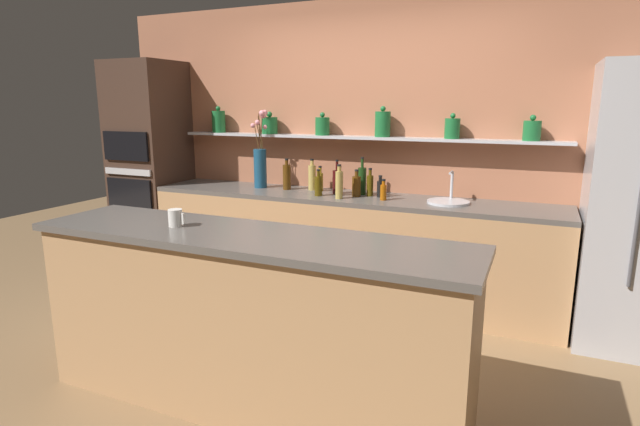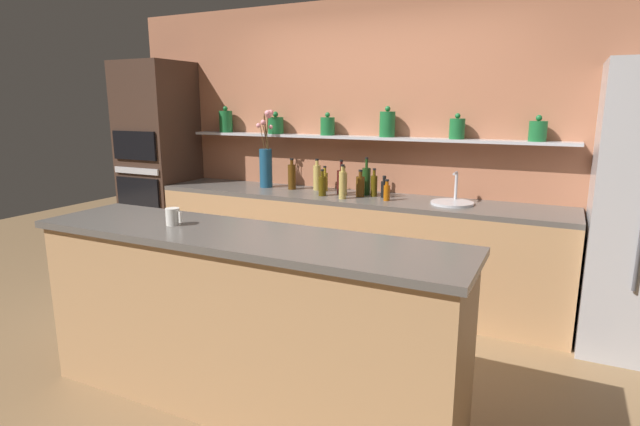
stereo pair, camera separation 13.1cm
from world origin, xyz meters
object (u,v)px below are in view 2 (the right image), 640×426
Objects in this scene: sink_fixture at (452,202)px; coffee_mug at (173,217)px; bottle_wine_0 at (341,181)px; bottle_spirit_11 at (360,186)px; bottle_spirit_1 at (317,177)px; bottle_sauce_9 at (387,192)px; bottle_oil_3 at (322,185)px; bottle_spirit_5 at (292,176)px; bottle_wine_2 at (366,181)px; oven_tower at (159,166)px; bottle_spirit_7 at (343,183)px; flower_vase at (266,162)px; bottle_oil_8 at (374,185)px; bottle_spirit_10 at (342,184)px; bottle_sauce_6 at (384,188)px; bottle_oil_4 at (325,181)px.

coffee_mug is (-1.21, -1.83, 0.13)m from sink_fixture.
bottle_wine_0 is 0.22m from bottle_spirit_11.
bottle_spirit_1 is 1.64× the size of bottle_sauce_9.
bottle_spirit_1 is 0.31m from bottle_oil_3.
bottle_spirit_5 reaches higher than coffee_mug.
bottle_wine_2 reaches higher than bottle_spirit_11.
oven_tower is 7.06× the size of bottle_wine_0.
coffee_mug is (-0.44, -1.92, 0.02)m from bottle_wine_2.
bottle_spirit_7 is at bearing -54.87° from bottle_wine_0.
flower_vase is 2.17× the size of sink_fixture.
sink_fixture is 1.38× the size of bottle_oil_8.
oven_tower is 1.55m from bottle_spirit_5.
bottle_spirit_10 is (2.17, -0.16, -0.01)m from oven_tower.
sink_fixture is 1.80× the size of bottle_sauce_6.
bottle_sauce_6 is at bearing 1.22° from oven_tower.
bottle_oil_3 is at bearing 85.93° from coffee_mug.
bottle_wine_0 is at bearing -16.39° from bottle_oil_4.
flower_vase is at bearing 165.08° from bottle_oil_3.
bottle_spirit_10 is (-0.29, -0.21, 0.05)m from bottle_sauce_6.
bottle_spirit_7 reaches higher than coffee_mug.
bottle_spirit_7 is (-0.35, -0.07, 0.03)m from bottle_sauce_6.
sink_fixture is 1.18m from bottle_oil_4.
bottle_oil_8 is at bearing 16.21° from bottle_spirit_7.
bottle_spirit_1 is 0.51m from bottle_spirit_11.
bottle_wine_2 is 3.32× the size of coffee_mug.
bottle_wine_2 is 1.42× the size of bottle_oil_3.
flower_vase is at bearing 179.33° from bottle_oil_8.
bottle_spirit_10 reaches higher than bottle_spirit_5.
bottle_wine_2 is at bearing 67.79° from bottle_spirit_10.
oven_tower is 1.96m from bottle_oil_3.
bottle_spirit_7 is (0.16, 0.09, 0.02)m from bottle_oil_3.
bottle_sauce_9 is at bearing -35.93° from bottle_wine_2.
bottle_oil_3 is at bearing 166.32° from bottle_spirit_10.
bottle_wine_0 is at bearing 177.12° from sink_fixture.
coffee_mug is at bearing -108.53° from bottle_sauce_6.
bottle_spirit_11 is (0.71, -0.08, -0.03)m from bottle_spirit_5.
bottle_spirit_10 is at bearing -166.86° from bottle_sauce_9.
bottle_oil_4 is at bearing 178.53° from bottle_wine_2.
flower_vase is 2.21× the size of bottle_wine_2.
bottle_spirit_11 reaches higher than bottle_oil_3.
bottle_wine_2 is at bearing 173.01° from sink_fixture.
flower_vase is at bearing 178.04° from sink_fixture.
bottle_sauce_9 is 0.61× the size of bottle_spirit_10.
bottle_spirit_1 is at bearing 91.56° from coffee_mug.
coffee_mug is (-0.53, -1.88, 0.05)m from bottle_oil_8.
bottle_wine_0 is at bearing 163.64° from bottle_sauce_9.
oven_tower reaches higher than bottle_sauce_6.
bottle_spirit_7 is (2.11, -0.01, -0.03)m from oven_tower.
bottle_wine_2 is at bearing 84.01° from bottle_spirit_11.
bottle_sauce_9 is (0.47, -0.14, -0.04)m from bottle_wine_0.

